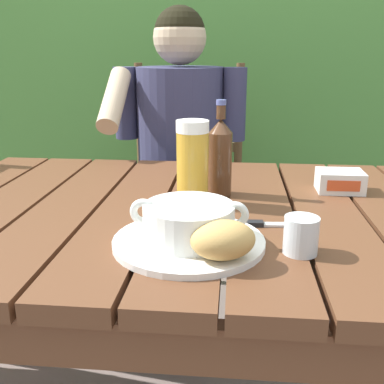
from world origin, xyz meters
TOP-DOWN VIEW (x-y plane):
  - dining_table at (0.00, 0.00)m, footprint 1.33×0.87m
  - hedge_backdrop at (0.04, 1.63)m, footprint 4.01×0.77m
  - chair_near_diner at (-0.12, 0.88)m, footprint 0.48×0.48m
  - person_eating at (-0.12, 0.67)m, footprint 0.48×0.47m
  - serving_plate at (0.01, -0.21)m, footprint 0.28×0.28m
  - soup_bowl at (0.01, -0.21)m, footprint 0.22×0.17m
  - bread_roll at (0.07, -0.29)m, footprint 0.13×0.11m
  - beer_glass at (-0.01, 0.02)m, footprint 0.07×0.07m
  - beer_bottle at (0.05, 0.10)m, footprint 0.06×0.06m
  - water_glass_small at (0.21, -0.23)m, footprint 0.06×0.06m
  - butter_tub at (0.35, 0.15)m, footprint 0.11×0.09m
  - table_knife at (0.15, -0.10)m, footprint 0.15×0.03m

SIDE VIEW (x-z plane):
  - chair_near_diner at x=-0.12m, z-range -0.02..1.00m
  - dining_table at x=0.00m, z-range 0.27..1.00m
  - person_eating at x=-0.12m, z-range 0.11..1.32m
  - table_knife at x=0.15m, z-range 0.72..0.73m
  - serving_plate at x=0.01m, z-range 0.73..0.74m
  - butter_tub at x=0.35m, z-range 0.73..0.78m
  - water_glass_small at x=0.21m, z-range 0.73..0.79m
  - bread_roll at x=0.07m, z-range 0.74..0.80m
  - soup_bowl at x=0.01m, z-range 0.73..0.81m
  - beer_glass at x=-0.01m, z-range 0.73..0.92m
  - beer_bottle at x=0.05m, z-range 0.71..0.94m
  - hedge_backdrop at x=0.04m, z-range -0.01..1.71m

